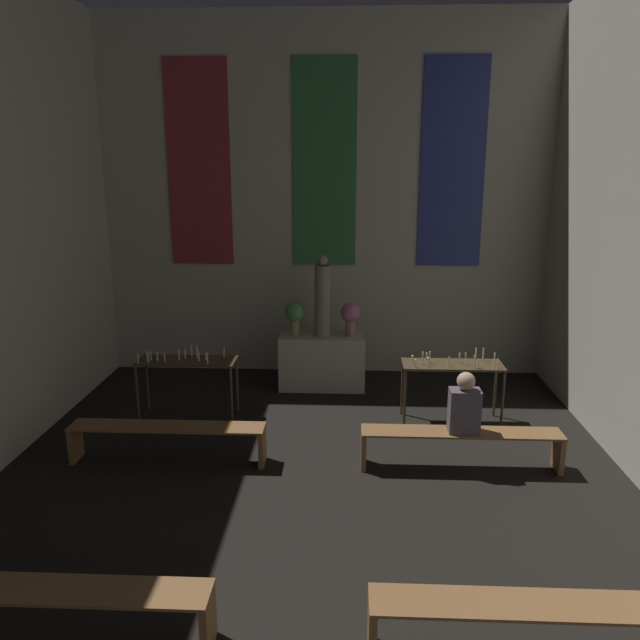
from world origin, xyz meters
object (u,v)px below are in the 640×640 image
at_px(person_seated, 465,405).
at_px(candle_rack_right, 452,371).
at_px(candle_rack_left, 187,367).
at_px(flower_vase_left, 294,315).
at_px(pew_second_right, 532,618).
at_px(pew_back_left, 168,435).
at_px(pew_back_right, 461,441).
at_px(statue, 322,298).
at_px(pew_second_left, 55,602).
at_px(altar, 322,362).
at_px(flower_vase_right, 350,315).

bearing_deg(person_seated, candle_rack_right, 86.64).
bearing_deg(candle_rack_left, candle_rack_right, -0.01).
distance_m(flower_vase_left, pew_second_right, 6.19).
height_order(candle_rack_left, pew_back_left, candle_rack_left).
height_order(flower_vase_left, candle_rack_left, flower_vase_left).
height_order(pew_second_right, pew_back_right, same).
bearing_deg(flower_vase_left, pew_second_right, -68.71).
distance_m(statue, pew_second_left, 6.09).
height_order(pew_second_left, pew_second_right, same).
xyz_separation_m(altar, candle_rack_right, (1.88, -1.31, 0.32)).
bearing_deg(pew_back_right, statue, 123.20).
xyz_separation_m(flower_vase_left, person_seated, (2.24, -2.71, -0.42)).
relative_size(statue, flower_vase_right, 2.41).
height_order(statue, flower_vase_right, statue).
bearing_deg(statue, pew_back_left, -123.20).
relative_size(flower_vase_right, candle_rack_right, 0.39).
bearing_deg(person_seated, pew_back_right, 180.00).
xyz_separation_m(altar, pew_back_right, (1.78, -2.71, -0.09)).
relative_size(altar, flower_vase_left, 2.55).
bearing_deg(pew_second_right, flower_vase_left, 111.29).
xyz_separation_m(altar, pew_second_left, (-1.78, -5.71, -0.09)).
bearing_deg(pew_second_right, altar, 107.28).
bearing_deg(altar, flower_vase_left, 180.00).
bearing_deg(person_seated, flower_vase_right, 116.39).
relative_size(statue, pew_second_left, 0.55).
distance_m(flower_vase_left, candle_rack_right, 2.71).
bearing_deg(statue, flower_vase_right, 0.00).
height_order(candle_rack_left, pew_back_right, candle_rack_left).
bearing_deg(flower_vase_left, statue, -0.00).
distance_m(flower_vase_right, pew_second_right, 5.92).
height_order(candle_rack_right, pew_second_left, candle_rack_right).
relative_size(flower_vase_left, pew_second_left, 0.23).
distance_m(candle_rack_left, pew_second_left, 4.42).
bearing_deg(pew_back_right, pew_second_left, -139.85).
distance_m(altar, pew_second_left, 5.98).
bearing_deg(pew_second_right, pew_back_left, 139.85).
relative_size(altar, pew_back_right, 0.58).
bearing_deg(flower_vase_right, altar, -180.00).
xyz_separation_m(pew_second_left, pew_back_right, (3.55, 3.00, 0.00)).
relative_size(flower_vase_right, pew_second_right, 0.23).
bearing_deg(pew_second_left, statue, 72.72).
distance_m(pew_second_right, pew_back_left, 4.65).
xyz_separation_m(pew_second_right, person_seated, (0.02, 3.00, 0.45)).
bearing_deg(flower_vase_left, pew_second_left, -103.09).
bearing_deg(pew_back_left, pew_back_right, 0.00).
xyz_separation_m(altar, person_seated, (1.79, -2.71, 0.36)).
relative_size(flower_vase_right, pew_back_right, 0.23).
height_order(flower_vase_right, pew_back_right, flower_vase_right).
distance_m(candle_rack_right, pew_second_left, 5.73).
bearing_deg(pew_back_right, flower_vase_right, 116.06).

